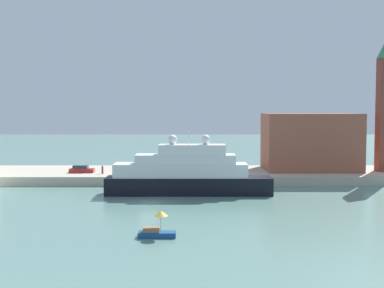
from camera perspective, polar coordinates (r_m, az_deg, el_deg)
name	(u,v)px	position (r m, az deg, el deg)	size (l,w,h in m)	color
ground	(148,203)	(73.64, -4.90, -6.48)	(400.00, 400.00, 0.00)	slate
quay_dock	(159,175)	(98.53, -3.66, -3.40)	(110.00, 18.73, 1.57)	#B7AD99
large_yacht	(186,174)	(80.45, -0.71, -3.34)	(25.66, 4.75, 10.28)	black
small_motorboat	(156,229)	(54.18, -3.97, -9.31)	(3.88, 1.48, 2.75)	navy
harbor_building	(309,142)	(102.00, 12.80, 0.25)	(17.55, 12.07, 10.81)	#93513D
bell_tower	(384,101)	(103.01, 20.37, 4.46)	(3.35, 3.35, 24.46)	brown
parked_car	(81,169)	(97.56, -12.14, -2.75)	(4.48, 1.85, 1.31)	#B21E1E
person_figure	(102,170)	(94.84, -9.90, -2.81)	(0.36, 0.36, 1.58)	maroon
mooring_bollard	(172,174)	(90.16, -2.18, -3.34)	(0.39, 0.39, 0.70)	black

